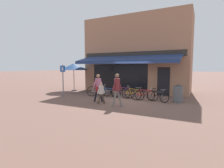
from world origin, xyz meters
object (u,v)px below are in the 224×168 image
Objects in this scene: bicycle_orange at (132,94)px; bicycle_blue at (109,92)px; bicycle_red at (144,95)px; cafe_parasol at (74,67)px; bicycle_black at (157,96)px; litter_bin at (178,93)px; bicycle_purple at (122,92)px; pedestrian_child at (101,91)px; bicycle_silver at (99,91)px; parking_sign at (63,77)px; pedestrian_adult at (98,85)px; pedestrian_second_adult at (117,86)px.

bicycle_blue is at bearing -165.00° from bicycle_orange.
cafe_parasol is at bearing 154.51° from bicycle_red.
litter_bin reaches higher than bicycle_black.
bicycle_purple reaches higher than bicycle_orange.
pedestrian_child is 1.13× the size of litter_bin.
bicycle_blue is at bearing -20.30° from cafe_parasol.
bicycle_purple and bicycle_red have the same top height.
bicycle_red is 0.69× the size of cafe_parasol.
bicycle_silver reaches higher than bicycle_black.
bicycle_purple is at bearing -18.58° from bicycle_silver.
cafe_parasol is (-8.96, 1.29, 1.59)m from litter_bin.
bicycle_blue is 3.41m from parking_sign.
bicycle_blue is at bearing 105.69° from pedestrian_adult.
pedestrian_child is at bearing -145.50° from bicycle_red.
bicycle_red reaches higher than bicycle_black.
bicycle_purple is 0.88m from bicycle_orange.
pedestrian_adult is at bearing -154.89° from litter_bin.
litter_bin is (2.78, 0.28, 0.17)m from bicycle_orange.
pedestrian_child is at bearing -81.77° from bicycle_blue.
pedestrian_child is at bearing -100.78° from bicycle_purple.
pedestrian_second_adult is 3.87m from litter_bin.
pedestrian_second_adult is (0.00, -2.35, 0.73)m from bicycle_orange.
bicycle_blue reaches higher than bicycle_black.
bicycle_purple is (1.71, 0.23, -0.01)m from bicycle_silver.
pedestrian_adult is 0.67m from pedestrian_child.
bicycle_black is (1.62, -0.01, -0.02)m from bicycle_orange.
bicycle_orange is 1.41× the size of pedestrian_child.
pedestrian_child is 0.69× the size of pedestrian_second_adult.
pedestrian_adult is 0.96× the size of pedestrian_second_adult.
parking_sign reaches higher than bicycle_orange.
parking_sign is (-3.19, 0.41, 0.36)m from pedestrian_adult.
parking_sign is at bearing -162.44° from bicycle_purple.
litter_bin is at bearing -3.15° from bicycle_purple.
pedestrian_adult reaches higher than litter_bin.
bicycle_silver is at bearing 31.24° from parking_sign.
pedestrian_adult reaches higher than bicycle_red.
bicycle_black is at bearing -7.52° from bicycle_blue.
bicycle_orange is 1.00× the size of bicycle_red.
parking_sign reaches higher than bicycle_red.
litter_bin is 0.48× the size of parking_sign.
parking_sign is (-3.62, 0.84, 0.64)m from pedestrian_child.
bicycle_black is 0.69× the size of parking_sign.
bicycle_silver is 1.52× the size of litter_bin.
bicycle_orange is 0.69× the size of cafe_parasol.
pedestrian_second_adult reaches higher than pedestrian_adult.
litter_bin is 9.19m from cafe_parasol.
bicycle_purple is 3.64m from litter_bin.
pedestrian_adult is 3.24m from parking_sign.
bicycle_orange is at bearing -18.51° from bicycle_purple.
pedestrian_adult reaches higher than bicycle_blue.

